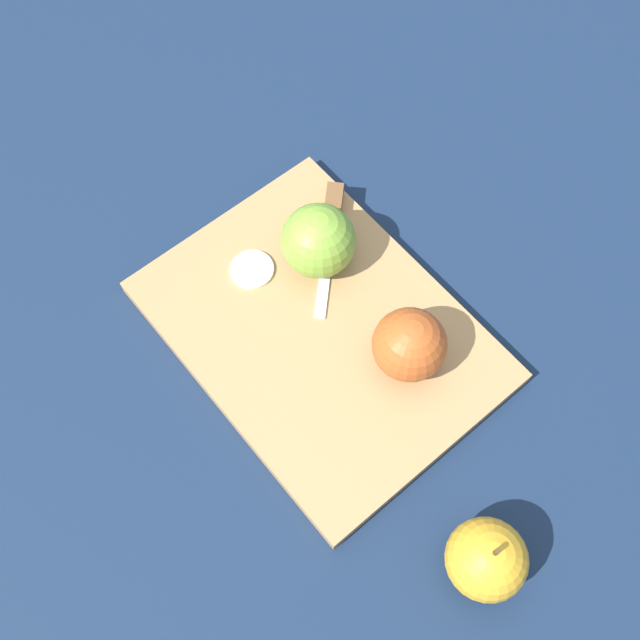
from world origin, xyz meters
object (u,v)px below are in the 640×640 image
(apple_whole, at_px, (486,559))
(knife, at_px, (332,219))
(apple_half_right, at_px, (319,241))
(apple_half_left, at_px, (409,345))

(apple_whole, bearing_deg, knife, -16.74)
(apple_half_right, distance_m, apple_whole, 0.38)
(apple_whole, bearing_deg, apple_half_left, -20.24)
(apple_half_left, xyz_separation_m, knife, (0.19, -0.04, -0.03))
(apple_half_right, bearing_deg, apple_whole, -21.36)
(apple_half_right, bearing_deg, apple_half_left, -9.34)
(knife, xyz_separation_m, apple_whole, (-0.40, 0.12, 0.01))
(apple_half_left, distance_m, apple_half_right, 0.16)
(apple_half_right, distance_m, knife, 0.06)
(apple_whole, bearing_deg, apple_half_right, -11.79)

